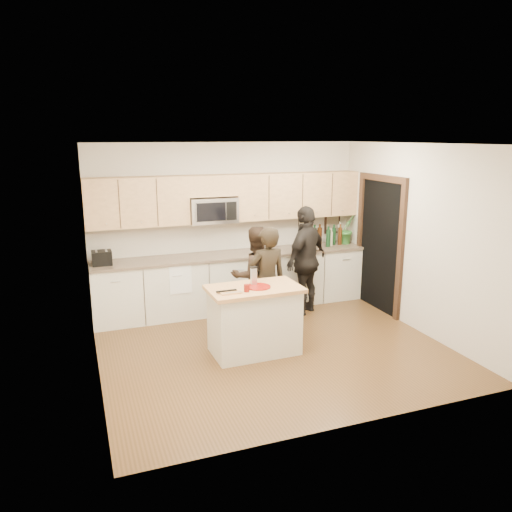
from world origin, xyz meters
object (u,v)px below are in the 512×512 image
object	(u,v)px
woman_center	(255,276)
woman_right	(306,260)
island	(254,320)
toaster	(102,258)
woman_left	(267,281)

from	to	relation	value
woman_center	woman_right	world-z (taller)	woman_right
woman_right	island	bearing A→B (deg)	9.00
island	woman_right	bearing A→B (deg)	40.70
woman_center	toaster	bearing A→B (deg)	-15.78
island	woman_left	xyz separation A→B (m)	(0.39, 0.55, 0.33)
toaster	woman_left	bearing A→B (deg)	-28.25
island	woman_left	world-z (taller)	woman_left
woman_center	island	bearing A→B (deg)	72.60
island	toaster	size ratio (longest dim) A/B	4.31
island	toaster	bearing A→B (deg)	134.78
island	woman_right	world-z (taller)	woman_right
island	woman_right	xyz separation A→B (m)	(1.31, 1.17, 0.41)
woman_left	woman_right	xyz separation A→B (m)	(0.92, 0.62, 0.08)
island	woman_center	size ratio (longest dim) A/B	0.81
woman_right	woman_center	bearing A→B (deg)	-21.35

